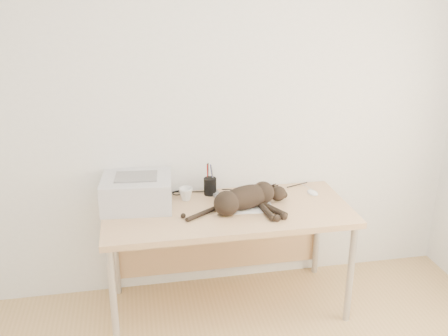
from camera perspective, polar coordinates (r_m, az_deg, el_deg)
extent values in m
plane|color=white|center=(3.39, -0.72, 6.44)|extent=(3.50, 0.00, 3.50)
cube|color=tan|center=(3.25, 0.43, -5.07)|extent=(1.60, 0.70, 0.04)
cylinder|color=#AEAEB0|center=(3.13, -12.52, -14.53)|extent=(0.04, 0.04, 0.70)
cylinder|color=#AEAEB0|center=(3.39, 14.24, -11.71)|extent=(0.04, 0.04, 0.70)
cylinder|color=#AEAEB0|center=(3.64, -12.35, -9.16)|extent=(0.04, 0.04, 0.70)
cylinder|color=#AEAEB0|center=(3.87, 10.60, -7.17)|extent=(0.04, 0.04, 0.70)
cube|color=tan|center=(3.68, -0.58, -7.39)|extent=(1.48, 0.02, 0.60)
cube|color=silver|center=(3.30, -9.90, -2.67)|extent=(0.48, 0.42, 0.20)
cube|color=black|center=(3.30, -9.91, -2.51)|extent=(0.38, 0.05, 0.12)
cube|color=slate|center=(3.26, -10.01, -0.97)|extent=(0.28, 0.21, 0.01)
cube|color=white|center=(3.27, 3.12, -4.48)|extent=(0.30, 0.22, 0.00)
cube|color=white|center=(3.28, 2.53, -4.33)|extent=(0.32, 0.27, 0.00)
ellipsoid|color=black|center=(3.22, 2.54, -3.37)|extent=(0.41, 0.27, 0.16)
sphere|color=black|center=(3.14, 0.29, -4.09)|extent=(0.16, 0.16, 0.16)
ellipsoid|color=black|center=(3.35, 6.19, -2.92)|extent=(0.14, 0.14, 0.10)
cone|color=black|center=(3.37, 5.65, -2.04)|extent=(0.05, 0.06, 0.05)
cone|color=black|center=(3.38, 6.08, -2.09)|extent=(0.05, 0.06, 0.05)
cylinder|color=black|center=(3.17, 4.89, -4.97)|extent=(0.11, 0.22, 0.04)
cylinder|color=black|center=(3.20, 5.70, -4.76)|extent=(0.11, 0.22, 0.04)
cylinder|color=black|center=(3.15, -2.63, -5.26)|extent=(0.24, 0.11, 0.03)
imported|color=silver|center=(3.37, -4.39, -2.98)|extent=(0.13, 0.13, 0.09)
cylinder|color=black|center=(3.44, -1.60, -2.11)|extent=(0.09, 0.09, 0.12)
cylinder|color=#990C0C|center=(3.41, -1.83, -0.86)|extent=(0.01, 0.01, 0.16)
cylinder|color=navy|center=(3.42, -1.43, -0.76)|extent=(0.01, 0.01, 0.16)
cylinder|color=black|center=(3.40, -1.58, -0.92)|extent=(0.01, 0.01, 0.16)
cube|color=slate|center=(3.42, -0.81, -3.14)|extent=(0.08, 0.18, 0.02)
cube|color=black|center=(3.37, -0.32, -3.56)|extent=(0.05, 0.16, 0.02)
ellipsoid|color=white|center=(3.52, 10.09, -2.63)|extent=(0.08, 0.12, 0.03)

